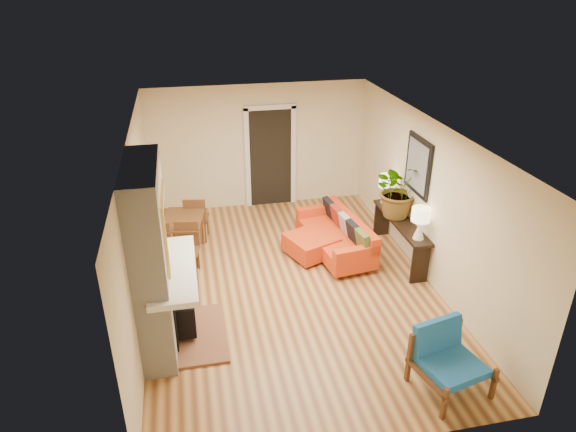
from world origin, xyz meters
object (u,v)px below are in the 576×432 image
(blue_chair, at_px, (446,355))
(lamp_far, at_px, (387,186))
(sofa, at_px, (339,236))
(dining_table, at_px, (187,226))
(houseplant, at_px, (399,189))
(ottoman, at_px, (311,244))
(console_table, at_px, (401,228))
(lamp_near, at_px, (420,220))

(blue_chair, xyz_separation_m, lamp_far, (0.68, 3.79, 0.62))
(sofa, bearing_deg, blue_chair, -84.67)
(sofa, relative_size, dining_table, 1.15)
(dining_table, relative_size, houseplant, 1.70)
(lamp_far, bearing_deg, ottoman, -164.84)
(sofa, distance_m, ottoman, 0.53)
(ottoman, xyz_separation_m, console_table, (1.51, -0.35, 0.35))
(lamp_near, xyz_separation_m, lamp_far, (0.00, 1.44, 0.00))
(ottoman, height_order, blue_chair, blue_chair)
(ottoman, distance_m, lamp_far, 1.78)
(console_table, distance_m, lamp_far, 0.91)
(dining_table, distance_m, lamp_near, 3.96)
(blue_chair, xyz_separation_m, dining_table, (-2.97, 3.83, 0.14))
(dining_table, height_order, lamp_near, lamp_near)
(lamp_near, bearing_deg, lamp_far, 90.00)
(ottoman, bearing_deg, lamp_far, 15.16)
(dining_table, bearing_deg, sofa, -8.66)
(ottoman, relative_size, blue_chair, 1.07)
(sofa, xyz_separation_m, dining_table, (-2.65, 0.40, 0.26))
(console_table, bearing_deg, dining_table, 167.59)
(ottoman, height_order, lamp_far, lamp_far)
(console_table, relative_size, lamp_far, 3.43)
(ottoman, bearing_deg, blue_chair, -76.10)
(ottoman, xyz_separation_m, houseplant, (1.50, -0.15, 1.00))
(sofa, distance_m, lamp_far, 1.29)
(sofa, distance_m, dining_table, 2.69)
(sofa, relative_size, lamp_near, 3.64)
(lamp_near, height_order, houseplant, houseplant)
(lamp_near, bearing_deg, console_table, 90.00)
(blue_chair, bearing_deg, sofa, 95.33)
(lamp_near, bearing_deg, blue_chair, -106.07)
(sofa, height_order, blue_chair, blue_chair)
(dining_table, distance_m, houseplant, 3.74)
(blue_chair, height_order, houseplant, houseplant)
(ottoman, height_order, lamp_near, lamp_near)
(blue_chair, xyz_separation_m, console_table, (0.68, 3.03, 0.13))
(dining_table, bearing_deg, blue_chair, -52.20)
(sofa, xyz_separation_m, houseplant, (0.99, -0.20, 0.90))
(sofa, height_order, console_table, sofa)
(sofa, xyz_separation_m, ottoman, (-0.52, -0.04, -0.10))
(console_table, bearing_deg, houseplant, 92.86)
(lamp_near, xyz_separation_m, houseplant, (-0.01, 0.87, 0.16))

